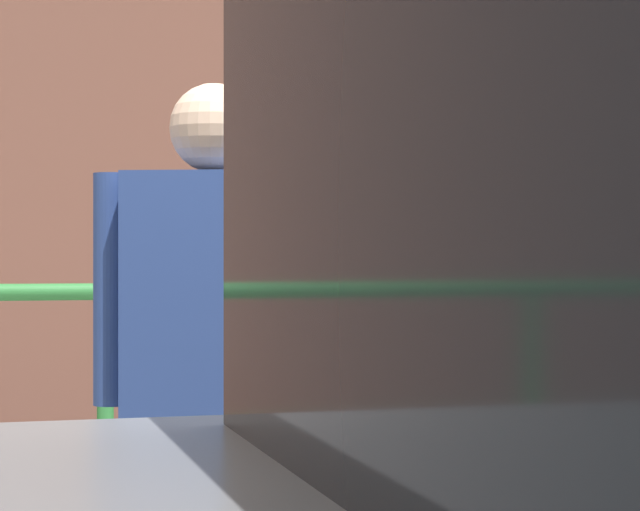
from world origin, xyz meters
The scene contains 4 objects.
parking_meter centered at (-0.27, 0.44, 1.18)m, with size 0.16×0.17×1.43m.
pedestrian_at_meter centered at (-0.78, 0.55, 1.07)m, with size 0.66×0.38×1.62m.
background_railing centered at (0.00, 2.01, 0.94)m, with size 24.06×0.06×1.11m.
backdrop_wall centered at (0.00, 5.20, 1.93)m, with size 32.00×0.50×3.86m, color brown.
Camera 1 is at (-1.29, -2.41, 1.36)m, focal length 69.02 mm.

